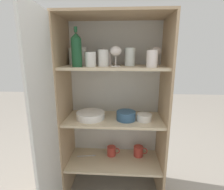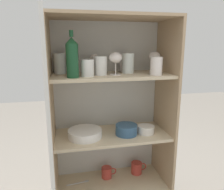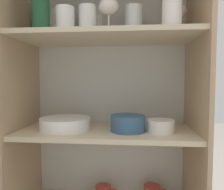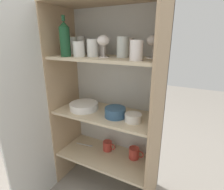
% 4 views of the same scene
% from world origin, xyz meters
% --- Properties ---
extents(cupboard_back_panel, '(0.82, 0.02, 1.48)m').
position_xyz_m(cupboard_back_panel, '(0.00, 0.37, 0.74)').
color(cupboard_back_panel, silver).
rests_on(cupboard_back_panel, ground_plane).
extents(cupboard_side_left, '(0.02, 0.39, 1.48)m').
position_xyz_m(cupboard_side_left, '(-0.40, 0.18, 0.74)').
color(cupboard_side_left, tan).
rests_on(cupboard_side_left, ground_plane).
extents(cupboard_side_right, '(0.02, 0.39, 1.48)m').
position_xyz_m(cupboard_side_right, '(0.40, 0.18, 0.74)').
color(cupboard_side_right, tan).
rests_on(cupboard_side_right, ground_plane).
extents(shelf_board_lower, '(0.79, 0.36, 0.02)m').
position_xyz_m(shelf_board_lower, '(0.00, 0.18, 0.29)').
color(shelf_board_lower, beige).
extents(shelf_board_middle, '(0.79, 0.36, 0.02)m').
position_xyz_m(shelf_board_middle, '(0.00, 0.18, 0.68)').
color(shelf_board_middle, beige).
extents(shelf_board_upper, '(0.79, 0.36, 0.02)m').
position_xyz_m(shelf_board_upper, '(0.00, 0.18, 1.11)').
color(shelf_board_upper, beige).
extents(cupboard_door, '(0.05, 0.41, 1.48)m').
position_xyz_m(cupboard_door, '(-0.39, -0.22, 0.74)').
color(cupboard_door, silver).
rests_on(cupboard_door, ground_plane).
extents(tumbler_glass_0, '(0.07, 0.07, 0.13)m').
position_xyz_m(tumbler_glass_0, '(0.12, 0.30, 1.19)').
color(tumbler_glass_0, silver).
rests_on(tumbler_glass_0, shelf_board_upper).
extents(tumbler_glass_1, '(0.08, 0.08, 0.12)m').
position_xyz_m(tumbler_glass_1, '(0.27, 0.07, 1.18)').
color(tumbler_glass_1, silver).
rests_on(tumbler_glass_1, shelf_board_upper).
extents(tumbler_glass_2, '(0.07, 0.07, 0.10)m').
position_xyz_m(tumbler_glass_2, '(-0.05, 0.23, 1.17)').
color(tumbler_glass_2, silver).
rests_on(tumbler_glass_2, shelf_board_upper).
extents(tumbler_glass_3, '(0.08, 0.08, 0.14)m').
position_xyz_m(tumbler_glass_3, '(0.12, 0.21, 1.19)').
color(tumbler_glass_3, white).
rests_on(tumbler_glass_3, shelf_board_upper).
extents(tumbler_glass_4, '(0.06, 0.06, 0.14)m').
position_xyz_m(tumbler_glass_4, '(-0.25, 0.25, 1.19)').
color(tumbler_glass_4, white).
rests_on(tumbler_glass_4, shelf_board_upper).
extents(tumbler_glass_5, '(0.08, 0.08, 0.14)m').
position_xyz_m(tumbler_glass_5, '(-0.34, 0.27, 1.19)').
color(tumbler_glass_5, white).
rests_on(tumbler_glass_5, shelf_board_upper).
extents(tumbler_glass_6, '(0.08, 0.08, 0.11)m').
position_xyz_m(tumbler_glass_6, '(-0.17, 0.10, 1.17)').
color(tumbler_glass_6, white).
rests_on(tumbler_glass_6, shelf_board_upper).
extents(tumbler_glass_7, '(0.08, 0.08, 0.12)m').
position_xyz_m(tumbler_glass_7, '(-0.08, 0.14, 1.18)').
color(tumbler_glass_7, white).
rests_on(tumbler_glass_7, shelf_board_upper).
extents(wine_glass_0, '(0.07, 0.07, 0.13)m').
position_xyz_m(wine_glass_0, '(-0.10, 0.29, 1.21)').
color(wine_glass_0, silver).
rests_on(wine_glass_0, shelf_board_upper).
extents(wine_glass_1, '(0.08, 0.08, 0.15)m').
position_xyz_m(wine_glass_1, '(0.32, 0.23, 1.23)').
color(wine_glass_1, silver).
rests_on(wine_glass_1, shelf_board_upper).
extents(wine_glass_2, '(0.09, 0.09, 0.15)m').
position_xyz_m(wine_glass_2, '(0.02, 0.13, 1.23)').
color(wine_glass_2, silver).
rests_on(wine_glass_2, shelf_board_upper).
extents(wine_bottle, '(0.07, 0.07, 0.27)m').
position_xyz_m(wine_bottle, '(-0.26, 0.07, 1.24)').
color(wine_bottle, '#194728').
rests_on(wine_bottle, shelf_board_upper).
extents(plate_stack_white, '(0.23, 0.23, 0.05)m').
position_xyz_m(plate_stack_white, '(-0.19, 0.16, 0.72)').
color(plate_stack_white, white).
rests_on(plate_stack_white, shelf_board_middle).
extents(mixing_bowl_large, '(0.15, 0.15, 0.07)m').
position_xyz_m(mixing_bowl_large, '(0.10, 0.15, 0.73)').
color(mixing_bowl_large, '#33567A').
rests_on(mixing_bowl_large, shelf_board_middle).
extents(serving_bowl_small, '(0.12, 0.12, 0.06)m').
position_xyz_m(serving_bowl_small, '(0.24, 0.14, 0.72)').
color(serving_bowl_small, silver).
rests_on(serving_bowl_small, shelf_board_middle).
extents(coffee_mug_primary, '(0.12, 0.08, 0.09)m').
position_xyz_m(coffee_mug_primary, '(-0.02, 0.25, 0.34)').
color(coffee_mug_primary, '#BC3D33').
rests_on(coffee_mug_primary, shelf_board_lower).
extents(coffee_mug_extra_1, '(0.13, 0.08, 0.09)m').
position_xyz_m(coffee_mug_extra_1, '(0.22, 0.26, 0.34)').
color(coffee_mug_extra_1, '#BC3D33').
rests_on(coffee_mug_extra_1, shelf_board_lower).
extents(serving_spoon, '(0.17, 0.04, 0.01)m').
position_xyz_m(serving_spoon, '(-0.24, 0.22, 0.30)').
color(serving_spoon, silver).
rests_on(serving_spoon, shelf_board_lower).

